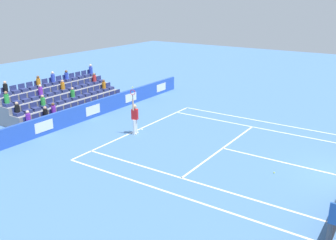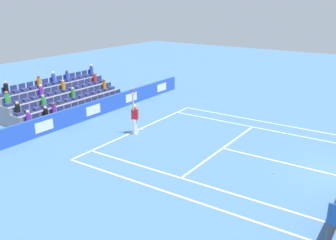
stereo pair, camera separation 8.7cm
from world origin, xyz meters
TOP-DOWN VIEW (x-y plane):
  - line_baseline at (0.00, -11.89)m, footprint 10.97×0.10m
  - line_service at (0.00, -6.40)m, footprint 8.23×0.10m
  - line_centre_service at (0.00, -3.20)m, footprint 0.10×6.40m
  - line_singles_sideline_left at (4.12, -5.95)m, footprint 0.10×11.89m
  - line_singles_sideline_right at (-4.12, -5.95)m, footprint 0.10×11.89m
  - line_doubles_sideline_left at (5.49, -5.95)m, footprint 0.10×11.89m
  - line_doubles_sideline_right at (-5.49, -5.95)m, footprint 0.10×11.89m
  - line_centre_mark at (0.00, -11.79)m, footprint 0.10×0.20m
  - sponsor_barrier at (-0.00, -15.90)m, footprint 19.60×0.22m
  - tennis_player at (0.87, -11.58)m, footprint 0.54×0.42m
  - stadium_stand at (0.02, -18.84)m, footprint 8.68×3.80m
  - loose_tennis_ball at (1.40, -3.18)m, footprint 0.07×0.07m

SIDE VIEW (x-z plane):
  - line_baseline at x=0.00m, z-range 0.00..0.01m
  - line_service at x=0.00m, z-range 0.00..0.01m
  - line_centre_service at x=0.00m, z-range 0.00..0.01m
  - line_singles_sideline_left at x=4.12m, z-range 0.00..0.01m
  - line_singles_sideline_right at x=-4.12m, z-range 0.00..0.01m
  - line_doubles_sideline_left at x=5.49m, z-range 0.00..0.01m
  - line_doubles_sideline_right at x=-5.49m, z-range 0.00..0.01m
  - line_centre_mark at x=0.00m, z-range 0.00..0.01m
  - loose_tennis_ball at x=1.40m, z-range 0.00..0.07m
  - sponsor_barrier at x=0.00m, z-range 0.00..1.08m
  - stadium_stand at x=0.02m, z-range -0.62..2.00m
  - tennis_player at x=0.87m, z-range -0.43..2.42m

